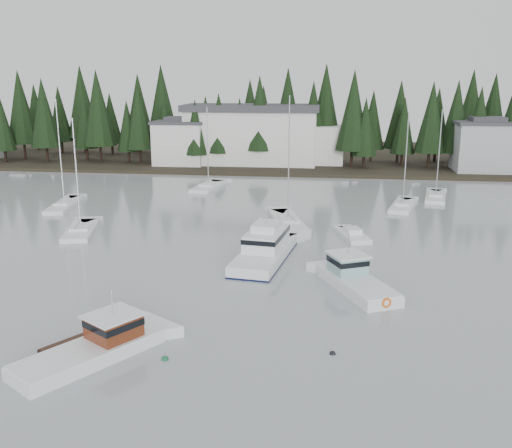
{
  "coord_description": "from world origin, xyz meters",
  "views": [
    {
      "loc": [
        9.54,
        -24.32,
        15.92
      ],
      "look_at": [
        2.78,
        27.98,
        2.5
      ],
      "focal_mm": 40.0,
      "sensor_mm": 36.0,
      "label": 1
    }
  ],
  "objects": [
    {
      "name": "house_west",
      "position": [
        -18.0,
        79.0,
        4.65
      ],
      "size": [
        9.54,
        7.42,
        8.75
      ],
      "color": "silver",
      "rests_on": "ground"
    },
    {
      "name": "harbor_inn",
      "position": [
        -2.96,
        82.34,
        5.78
      ],
      "size": [
        29.5,
        11.5,
        10.9
      ],
      "color": "silver",
      "rests_on": "ground"
    },
    {
      "name": "conifer_treeline",
      "position": [
        0.0,
        86.0,
        0.0
      ],
      "size": [
        200.0,
        22.0,
        20.0
      ],
      "primitive_type": null,
      "color": "black",
      "rests_on": "ground"
    },
    {
      "name": "sailboat_3",
      "position": [
        -16.57,
        31.6,
        0.07
      ],
      "size": [
        4.78,
        9.0,
        12.65
      ],
      "rotation": [
        0.0,
        0.0,
        1.82
      ],
      "color": "white",
      "rests_on": "ground"
    },
    {
      "name": "sailboat_8",
      "position": [
        -24.12,
        43.59,
        0.08
      ],
      "size": [
        4.06,
        10.2,
        14.13
      ],
      "rotation": [
        0.0,
        0.0,
        1.73
      ],
      "color": "white",
      "rests_on": "ground"
    },
    {
      "name": "sailboat_1",
      "position": [
        -8.41,
        58.68,
        0.06
      ],
      "size": [
        4.08,
        9.51,
        12.59
      ],
      "rotation": [
        0.0,
        0.0,
        1.44
      ],
      "color": "white",
      "rests_on": "ground"
    },
    {
      "name": "lobster_boat_brown",
      "position": [
        -3.84,
        4.9,
        0.5
      ],
      "size": [
        7.44,
        9.09,
        4.42
      ],
      "rotation": [
        0.0,
        0.0,
        0.98
      ],
      "color": "white",
      "rests_on": "ground"
    },
    {
      "name": "house_east_a",
      "position": [
        36.0,
        78.0,
        4.9
      ],
      "size": [
        10.6,
        8.48,
        9.25
      ],
      "color": "#999EA0",
      "rests_on": "ground"
    },
    {
      "name": "far_shore_land",
      "position": [
        0.0,
        97.0,
        0.0
      ],
      "size": [
        240.0,
        54.0,
        1.0
      ],
      "primitive_type": "cube",
      "color": "black",
      "rests_on": "ground"
    },
    {
      "name": "cabin_cruiser_center",
      "position": [
        4.03,
        25.04,
        0.77
      ],
      "size": [
        5.27,
        12.3,
        5.12
      ],
      "rotation": [
        0.0,
        0.0,
        1.44
      ],
      "color": "white",
      "rests_on": "ground"
    },
    {
      "name": "lobster_boat_teal",
      "position": [
        11.81,
        18.4,
        0.57
      ],
      "size": [
        6.45,
        9.02,
        4.77
      ],
      "rotation": [
        0.0,
        0.0,
        2.02
      ],
      "color": "white",
      "rests_on": "ground"
    },
    {
      "name": "sailboat_0",
      "position": [
        24.23,
        55.09,
        0.07
      ],
      "size": [
        4.18,
        9.04,
        12.64
      ],
      "rotation": [
        0.0,
        0.0,
        1.38
      ],
      "color": "white",
      "rests_on": "ground"
    },
    {
      "name": "sailboat_7",
      "position": [
        5.09,
        38.4,
        0.07
      ],
      "size": [
        5.66,
        11.3,
        14.79
      ],
      "rotation": [
        0.0,
        0.0,
        1.85
      ],
      "color": "white",
      "rests_on": "ground"
    },
    {
      "name": "mooring_buoy_green",
      "position": [
        0.36,
        5.1,
        0.0
      ],
      "size": [
        0.44,
        0.44,
        0.44
      ],
      "primitive_type": "sphere",
      "color": "#145933",
      "rests_on": "ground"
    },
    {
      "name": "runabout_1",
      "position": [
        12.16,
        33.37,
        0.13
      ],
      "size": [
        3.79,
        6.24,
        1.42
      ],
      "rotation": [
        0.0,
        0.0,
        1.86
      ],
      "color": "white",
      "rests_on": "ground"
    },
    {
      "name": "mooring_buoy_dark",
      "position": [
        10.1,
        7.05,
        0.0
      ],
      "size": [
        0.38,
        0.38,
        0.38
      ],
      "primitive_type": "sphere",
      "color": "black",
      "rests_on": "ground"
    },
    {
      "name": "ground",
      "position": [
        0.0,
        0.0,
        0.0
      ],
      "size": [
        260.0,
        260.0,
        0.0
      ],
      "primitive_type": "plane",
      "color": "gray",
      "rests_on": "ground"
    },
    {
      "name": "sailboat_2",
      "position": [
        19.06,
        48.6,
        0.07
      ],
      "size": [
        4.54,
        8.93,
        12.54
      ],
      "rotation": [
        0.0,
        0.0,
        1.32
      ],
      "color": "white",
      "rests_on": "ground"
    }
  ]
}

